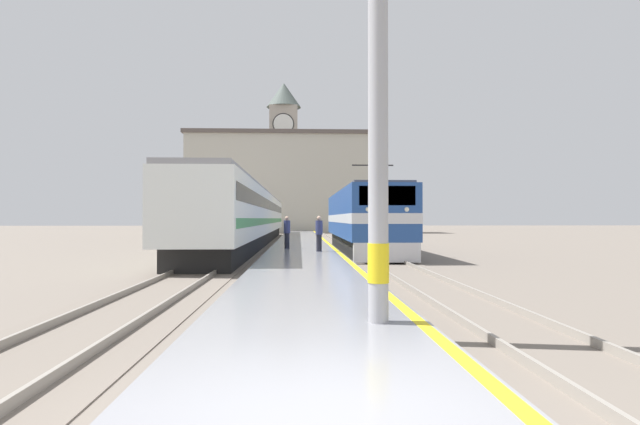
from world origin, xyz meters
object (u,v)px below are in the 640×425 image
catenary_mast (382,38)px  second_waiting_passenger (319,233)px  locomotive_train (362,220)px  passenger_train (252,216)px  clock_tower (284,152)px  person_on_platform (287,232)px

catenary_mast → second_waiting_passenger: size_ratio=5.19×
locomotive_train → passenger_train: 11.40m
locomotive_train → clock_tower: (-5.95, 47.20, 10.22)m
catenary_mast → clock_tower: 68.39m
clock_tower → catenary_mast: bearing=-86.9°
locomotive_train → second_waiting_passenger: (-2.64, -4.39, -0.61)m
locomotive_train → clock_tower: 48.66m
catenary_mast → locomotive_train: bearing=83.6°
person_on_platform → second_waiting_passenger: second_waiting_passenger is taller
passenger_train → person_on_platform: (2.88, -10.87, -0.87)m
catenary_mast → person_on_platform: (-1.91, 18.71, -3.45)m
person_on_platform → catenary_mast: bearing=-84.2°
catenary_mast → second_waiting_passenger: (-0.32, 16.30, -3.45)m
catenary_mast → person_on_platform: bearing=95.8°
second_waiting_passenger → locomotive_train: bearing=59.0°
locomotive_train → clock_tower: size_ratio=0.73×
catenary_mast → clock_tower: clock_tower is taller
second_waiting_passenger → clock_tower: 52.82m
person_on_platform → locomotive_train: bearing=25.0°
locomotive_train → clock_tower: bearing=97.2°
person_on_platform → clock_tower: size_ratio=0.08×
person_on_platform → second_waiting_passenger: size_ratio=1.00×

